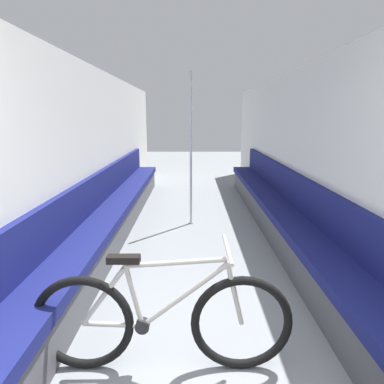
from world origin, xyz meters
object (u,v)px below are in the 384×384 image
at_px(bench_seat_row_left, 112,215).
at_px(bicycle, 162,320).
at_px(bench_seat_row_right, 282,216).
at_px(grab_pole_near, 191,153).

xyz_separation_m(bench_seat_row_left, bicycle, (0.90, -2.49, 0.05)).
bearing_deg(bench_seat_row_right, grab_pole_near, 154.66).
bearing_deg(bench_seat_row_left, bench_seat_row_right, 0.00).
height_order(bench_seat_row_left, bicycle, bench_seat_row_left).
bearing_deg(bicycle, bench_seat_row_right, 59.00).
distance_m(bench_seat_row_left, grab_pole_near, 1.45).
distance_m(bench_seat_row_right, bicycle, 2.86).
distance_m(bicycle, grab_pole_near, 3.17).
bearing_deg(bench_seat_row_left, bicycle, -70.25).
relative_size(bench_seat_row_left, bench_seat_row_right, 1.00).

